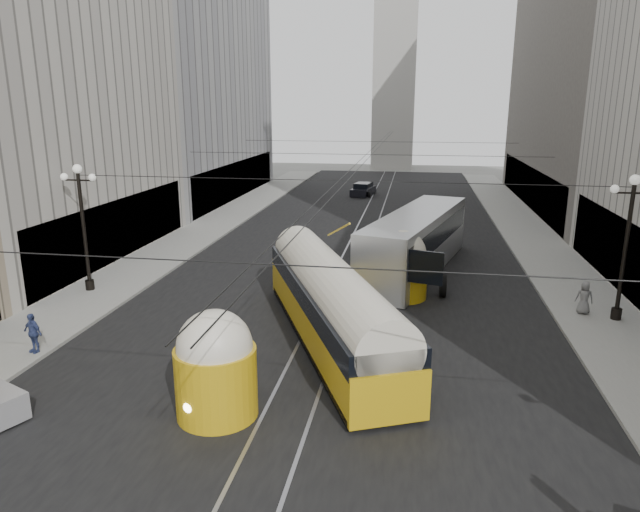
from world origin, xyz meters
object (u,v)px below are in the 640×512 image
(pedestrian_sidewalk_left, at_px, (33,333))
(pedestrian_sidewalk_right, at_px, (584,298))
(city_bus, at_px, (416,239))
(streetcar, at_px, (331,303))

(pedestrian_sidewalk_left, bearing_deg, pedestrian_sidewalk_right, 36.75)
(city_bus, relative_size, pedestrian_sidewalk_left, 8.85)
(pedestrian_sidewalk_right, distance_m, pedestrian_sidewalk_left, 23.21)
(pedestrian_sidewalk_right, relative_size, pedestrian_sidewalk_left, 0.98)
(streetcar, xyz_separation_m, pedestrian_sidewalk_left, (-11.00, -3.11, -0.76))
(streetcar, xyz_separation_m, city_bus, (3.31, 10.98, 0.16))
(pedestrian_sidewalk_right, bearing_deg, city_bus, -31.07)
(city_bus, bearing_deg, streetcar, -106.76)
(pedestrian_sidewalk_right, height_order, pedestrian_sidewalk_left, pedestrian_sidewalk_left)
(city_bus, relative_size, pedestrian_sidewalk_right, 9.06)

